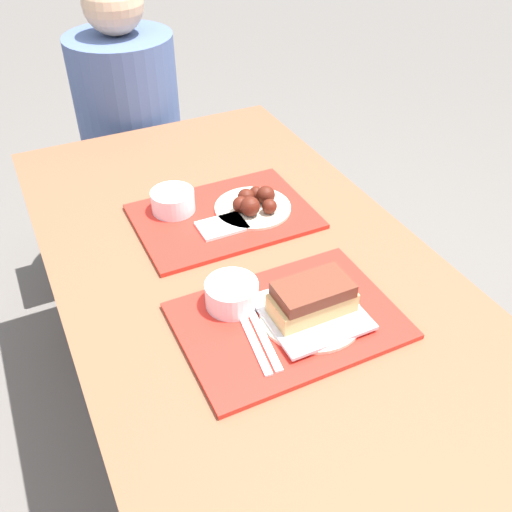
% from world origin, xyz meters
% --- Properties ---
extents(ground_plane, '(12.00, 12.00, 0.00)m').
position_xyz_m(ground_plane, '(0.00, 0.00, 0.00)').
color(ground_plane, '#605B56').
extents(picnic_table, '(0.86, 1.66, 0.73)m').
position_xyz_m(picnic_table, '(0.00, 0.00, 0.64)').
color(picnic_table, brown).
rests_on(picnic_table, ground_plane).
extents(picnic_bench_far, '(0.82, 0.28, 0.44)m').
position_xyz_m(picnic_bench_far, '(0.00, 1.05, 0.37)').
color(picnic_bench_far, brown).
rests_on(picnic_bench_far, ground_plane).
extents(tray_near, '(0.45, 0.32, 0.01)m').
position_xyz_m(tray_near, '(-0.01, -0.19, 0.74)').
color(tray_near, red).
rests_on(tray_near, picnic_table).
extents(tray_far, '(0.45, 0.32, 0.01)m').
position_xyz_m(tray_far, '(0.03, 0.22, 0.74)').
color(tray_far, red).
rests_on(tray_far, picnic_table).
extents(bowl_coleslaw_near, '(0.11, 0.11, 0.06)m').
position_xyz_m(bowl_coleslaw_near, '(-0.09, -0.10, 0.77)').
color(bowl_coleslaw_near, silver).
rests_on(bowl_coleslaw_near, tray_near).
extents(brisket_sandwich_plate, '(0.22, 0.22, 0.09)m').
position_xyz_m(brisket_sandwich_plate, '(0.04, -0.21, 0.78)').
color(brisket_sandwich_plate, beige).
rests_on(brisket_sandwich_plate, tray_near).
extents(plastic_fork_near, '(0.04, 0.17, 0.00)m').
position_xyz_m(plastic_fork_near, '(-0.10, -0.23, 0.75)').
color(plastic_fork_near, white).
rests_on(plastic_fork_near, tray_near).
extents(plastic_knife_near, '(0.04, 0.17, 0.00)m').
position_xyz_m(plastic_knife_near, '(-0.08, -0.23, 0.75)').
color(plastic_knife_near, white).
rests_on(plastic_knife_near, tray_near).
extents(condiment_packet, '(0.04, 0.03, 0.01)m').
position_xyz_m(condiment_packet, '(0.02, -0.12, 0.75)').
color(condiment_packet, '#A59E93').
rests_on(condiment_packet, tray_near).
extents(bowl_coleslaw_far, '(0.11, 0.11, 0.06)m').
position_xyz_m(bowl_coleslaw_far, '(-0.08, 0.30, 0.77)').
color(bowl_coleslaw_far, silver).
rests_on(bowl_coleslaw_far, tray_far).
extents(wings_plate_far, '(0.20, 0.20, 0.06)m').
position_xyz_m(wings_plate_far, '(0.11, 0.21, 0.76)').
color(wings_plate_far, beige).
rests_on(wings_plate_far, tray_far).
extents(napkin_far, '(0.12, 0.08, 0.01)m').
position_xyz_m(napkin_far, '(-0.00, 0.17, 0.75)').
color(napkin_far, white).
rests_on(napkin_far, tray_far).
extents(person_seated_across, '(0.37, 0.37, 0.74)m').
position_xyz_m(person_seated_across, '(0.00, 1.05, 0.75)').
color(person_seated_across, '#4C6093').
rests_on(person_seated_across, picnic_bench_far).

